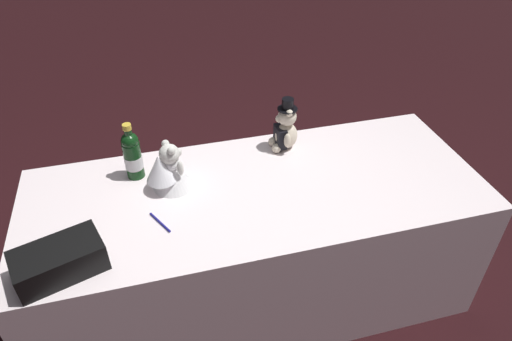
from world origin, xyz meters
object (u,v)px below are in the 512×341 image
Objects in this scene: teddy_bear_groom at (285,129)px; teddy_bear_bride at (168,169)px; champagne_bottle at (132,155)px; signing_pen at (159,222)px; gift_case_black at (59,261)px.

teddy_bear_bride is at bearing -164.14° from teddy_bear_groom.
teddy_bear_groom is at bearing 3.54° from champagne_bottle.
teddy_bear_groom is 0.77m from signing_pen.
teddy_bear_bride is at bearing 72.09° from signing_pen.
gift_case_black is at bearing -155.18° from signing_pen.
teddy_bear_bride is 1.64× the size of signing_pen.
champagne_bottle is at bearing 60.44° from gift_case_black.
teddy_bear_groom is 1.16m from gift_case_black.
teddy_bear_bride is at bearing 41.87° from gift_case_black.
teddy_bear_groom is 0.79× the size of gift_case_black.
teddy_bear_bride is 0.58m from gift_case_black.
teddy_bear_groom is 1.98× the size of signing_pen.
gift_case_black is at bearing -138.13° from teddy_bear_bride.
champagne_bottle reaches higher than signing_pen.
signing_pen is (-0.66, -0.39, -0.10)m from teddy_bear_groom.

